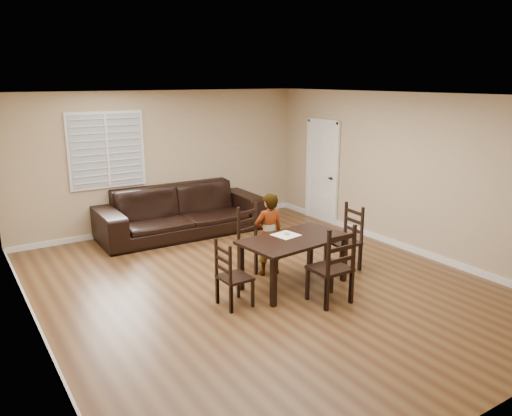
# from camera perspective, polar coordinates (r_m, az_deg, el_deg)

# --- Properties ---
(ground) EXTENTS (7.00, 7.00, 0.00)m
(ground) POSITION_cam_1_polar(r_m,az_deg,el_deg) (7.36, 0.53, -8.75)
(ground) COLOR brown
(ground) RESTS_ON ground
(room) EXTENTS (6.04, 7.04, 2.72)m
(room) POSITION_cam_1_polar(r_m,az_deg,el_deg) (7.01, 0.00, 5.49)
(room) COLOR tan
(room) RESTS_ON ground
(dining_table) EXTENTS (1.62, 1.02, 0.72)m
(dining_table) POSITION_cam_1_polar(r_m,az_deg,el_deg) (7.15, 4.36, -4.11)
(dining_table) COLOR black
(dining_table) RESTS_ON ground
(chair_near) EXTENTS (0.54, 0.52, 1.00)m
(chair_near) POSITION_cam_1_polar(r_m,az_deg,el_deg) (7.90, -0.63, -3.57)
(chair_near) COLOR black
(chair_near) RESTS_ON ground
(chair_far) EXTENTS (0.49, 0.46, 1.09)m
(chair_far) POSITION_cam_1_polar(r_m,az_deg,el_deg) (6.64, 9.19, -6.98)
(chair_far) COLOR black
(chair_far) RESTS_ON ground
(chair_left) EXTENTS (0.39, 0.42, 0.91)m
(chair_left) POSITION_cam_1_polar(r_m,az_deg,el_deg) (6.54, -3.27, -7.96)
(chair_left) COLOR black
(chair_left) RESTS_ON ground
(chair_right) EXTENTS (0.46, 0.49, 1.02)m
(chair_right) POSITION_cam_1_polar(r_m,az_deg,el_deg) (8.00, 10.63, -3.53)
(chair_right) COLOR black
(chair_right) RESTS_ON ground
(child) EXTENTS (0.49, 0.35, 1.27)m
(child) POSITION_cam_1_polar(r_m,az_deg,el_deg) (7.54, 1.48, -3.03)
(child) COLOR gray
(child) RESTS_ON ground
(napkin) EXTENTS (0.38, 0.38, 0.00)m
(napkin) POSITION_cam_1_polar(r_m,az_deg,el_deg) (7.24, 3.44, -3.09)
(napkin) COLOR beige
(napkin) RESTS_ON dining_table
(donut) EXTENTS (0.09, 0.09, 0.03)m
(donut) POSITION_cam_1_polar(r_m,az_deg,el_deg) (7.24, 3.56, -2.91)
(donut) COLOR #DA8F4E
(donut) RESTS_ON napkin
(sofa) EXTENTS (3.16, 1.29, 0.92)m
(sofa) POSITION_cam_1_polar(r_m,az_deg,el_deg) (9.64, -8.52, -0.35)
(sofa) COLOR black
(sofa) RESTS_ON ground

